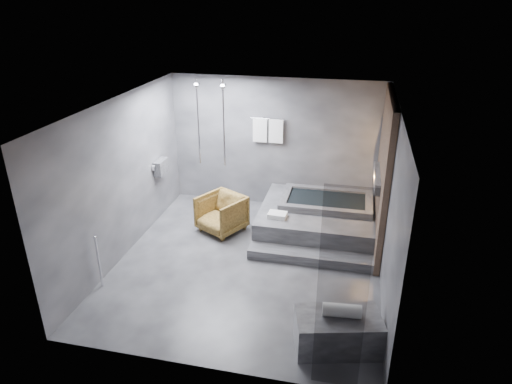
# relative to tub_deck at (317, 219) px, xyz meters

# --- Properties ---
(room) EXTENTS (5.00, 5.04, 2.82)m
(room) POSITION_rel_tub_deck_xyz_m (-0.65, -1.21, 1.48)
(room) COLOR #2F2F32
(room) RESTS_ON ground
(tub_deck) EXTENTS (2.20, 2.00, 0.50)m
(tub_deck) POSITION_rel_tub_deck_xyz_m (0.00, 0.00, 0.00)
(tub_deck) COLOR #343437
(tub_deck) RESTS_ON ground
(tub_step) EXTENTS (2.20, 0.36, 0.18)m
(tub_step) POSITION_rel_tub_deck_xyz_m (0.00, -1.18, -0.16)
(tub_step) COLOR #343437
(tub_step) RESTS_ON ground
(concrete_bench) EXTENTS (1.23, 0.87, 0.50)m
(concrete_bench) POSITION_rel_tub_deck_xyz_m (0.59, -3.20, 0.00)
(concrete_bench) COLOR #313134
(concrete_bench) RESTS_ON ground
(driftwood_chair) EXTENTS (1.08, 1.09, 0.74)m
(driftwood_chair) POSITION_rel_tub_deck_xyz_m (-1.84, -0.41, 0.12)
(driftwood_chair) COLOR #493212
(driftwood_chair) RESTS_ON ground
(rolled_towel) EXTENTS (0.51, 0.22, 0.18)m
(rolled_towel) POSITION_rel_tub_deck_xyz_m (0.62, -3.19, 0.34)
(rolled_towel) COLOR white
(rolled_towel) RESTS_ON concrete_bench
(deck_towel) EXTENTS (0.35, 0.27, 0.09)m
(deck_towel) POSITION_rel_tub_deck_xyz_m (-0.70, -0.58, 0.30)
(deck_towel) COLOR white
(deck_towel) RESTS_ON tub_deck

